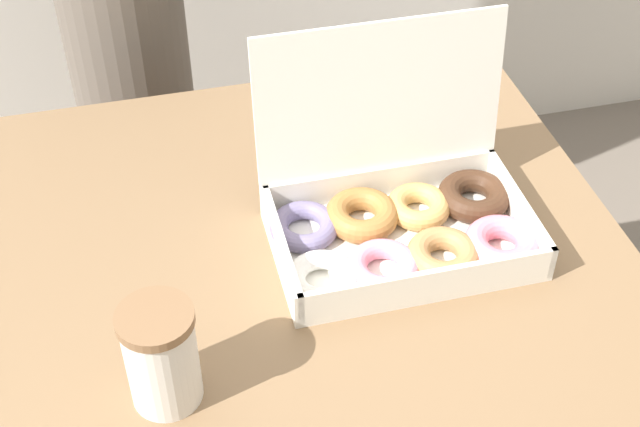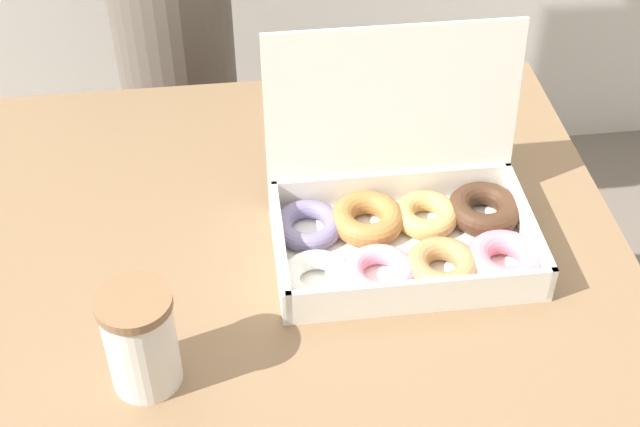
{
  "view_description": "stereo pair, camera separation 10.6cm",
  "coord_description": "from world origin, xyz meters",
  "views": [
    {
      "loc": [
        -0.16,
        -0.85,
        1.59
      ],
      "look_at": [
        0.05,
        -0.02,
        0.83
      ],
      "focal_mm": 50.0,
      "sensor_mm": 36.0,
      "label": 1
    },
    {
      "loc": [
        -0.05,
        -0.87,
        1.59
      ],
      "look_at": [
        0.05,
        -0.02,
        0.83
      ],
      "focal_mm": 50.0,
      "sensor_mm": 36.0,
      "label": 2
    }
  ],
  "objects": [
    {
      "name": "table",
      "position": [
        0.0,
        0.0,
        0.37
      ],
      "size": [
        0.95,
        0.84,
        0.75
      ],
      "color": "brown",
      "rests_on": "ground_plane"
    },
    {
      "name": "coffee_cup",
      "position": [
        -0.17,
        -0.19,
        0.82
      ],
      "size": [
        0.09,
        0.09,
        0.14
      ],
      "color": "silver",
      "rests_on": "table"
    },
    {
      "name": "donut_box",
      "position": [
        0.17,
        -0.01,
        0.78
      ],
      "size": [
        0.37,
        0.25,
        0.27
      ],
      "color": "white",
      "rests_on": "table"
    }
  ]
}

